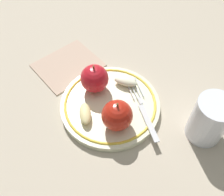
{
  "coord_description": "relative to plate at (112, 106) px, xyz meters",
  "views": [
    {
      "loc": [
        -0.19,
        0.27,
        0.48
      ],
      "look_at": [
        -0.0,
        -0.0,
        0.04
      ],
      "focal_mm": 40.0,
      "sensor_mm": 36.0,
      "label": 1
    }
  ],
  "objects": [
    {
      "name": "apple_slice_front",
      "position": [
        0.01,
        -0.07,
        0.02
      ],
      "size": [
        0.06,
        0.04,
        0.02
      ],
      "primitive_type": "ellipsoid",
      "rotation": [
        0.0,
        0.0,
        0.26
      ],
      "color": "#EEEECA",
      "rests_on": "plate"
    },
    {
      "name": "fork",
      "position": [
        -0.07,
        -0.03,
        0.01
      ],
      "size": [
        0.15,
        0.13,
        0.0
      ],
      "rotation": [
        0.0,
        0.0,
        5.58
      ],
      "color": "silver",
      "rests_on": "plate"
    },
    {
      "name": "drinking_glass",
      "position": [
        -0.2,
        -0.05,
        0.04
      ],
      "size": [
        0.08,
        0.08,
        0.11
      ],
      "primitive_type": "cylinder",
      "color": "white",
      "rests_on": "ground_plane"
    },
    {
      "name": "apple_red_whole",
      "position": [
        -0.04,
        0.04,
        0.04
      ],
      "size": [
        0.07,
        0.07,
        0.07
      ],
      "color": "#B12113",
      "rests_on": "plate"
    },
    {
      "name": "napkin_folded",
      "position": [
        0.17,
        -0.05,
        -0.01
      ],
      "size": [
        0.17,
        0.19,
        0.01
      ],
      "primitive_type": "cube",
      "rotation": [
        0.0,
        0.0,
        -0.28
      ],
      "color": "tan",
      "rests_on": "ground_plane"
    },
    {
      "name": "ground_plane",
      "position": [
        0.0,
        0.0,
        -0.01
      ],
      "size": [
        2.0,
        2.0,
        0.0
      ],
      "primitive_type": "plane",
      "color": "#B7A892"
    },
    {
      "name": "apple_second_whole",
      "position": [
        0.06,
        -0.02,
        0.04
      ],
      "size": [
        0.07,
        0.07,
        0.07
      ],
      "color": "red",
      "rests_on": "plate"
    },
    {
      "name": "plate",
      "position": [
        0.0,
        0.0,
        0.0
      ],
      "size": [
        0.23,
        0.23,
        0.02
      ],
      "color": "beige",
      "rests_on": "ground_plane"
    },
    {
      "name": "apple_slice_back",
      "position": [
        0.03,
        0.06,
        0.02
      ],
      "size": [
        0.06,
        0.06,
        0.02
      ],
      "primitive_type": "ellipsoid",
      "rotation": [
        0.0,
        0.0,
        5.45
      ],
      "color": "beige",
      "rests_on": "plate"
    }
  ]
}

